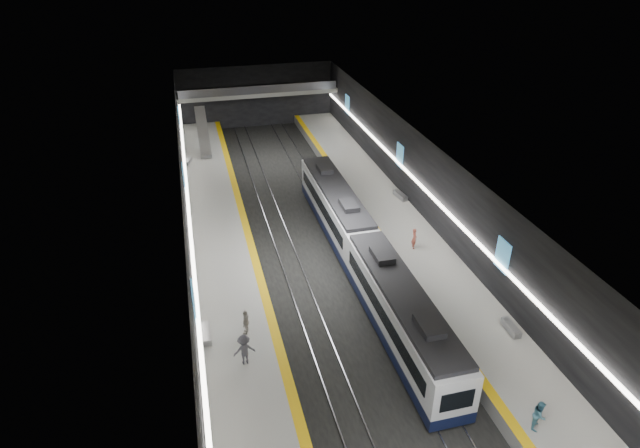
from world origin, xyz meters
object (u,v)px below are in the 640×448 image
object	(u,v)px
escalator	(203,132)
bench_left_near	(206,334)
bench_left_far	(188,161)
bench_right_far	(400,195)
passenger_left_b	(244,350)
bench_right_near	(511,328)
passenger_right_a	(414,239)
passenger_left_a	(246,322)
passenger_right_b	(539,415)
train	(363,251)

from	to	relation	value
escalator	bench_left_near	world-z (taller)	escalator
escalator	bench_left_far	size ratio (longest dim) A/B	4.94
bench_right_far	passenger_left_b	size ratio (longest dim) A/B	0.97
escalator	bench_right_near	world-z (taller)	escalator
bench_right_near	passenger_left_b	size ratio (longest dim) A/B	0.88
bench_left_near	bench_right_far	size ratio (longest dim) A/B	0.99
bench_left_far	bench_right_near	xyz separation A→B (m)	(18.67, -33.00, 0.02)
passenger_right_a	passenger_left_a	distance (m)	15.73
bench_right_far	passenger_right_b	xyz separation A→B (m)	(-3.16, -26.37, 0.63)
bench_left_near	passenger_right_b	world-z (taller)	passenger_right_b
passenger_right_a	passenger_left_a	xyz separation A→B (m)	(-14.16, -6.84, 0.00)
bench_right_near	passenger_right_b	xyz separation A→B (m)	(-2.83, -6.97, 0.65)
bench_left_far	passenger_left_b	xyz separation A→B (m)	(2.06, -31.72, 0.79)
escalator	bench_left_far	distance (m)	4.99
train	passenger_right_a	world-z (taller)	train
bench_left_near	passenger_right_a	bearing A→B (deg)	20.15
train	passenger_left_b	world-z (taller)	train
train	bench_right_far	size ratio (longest dim) A/B	15.64
escalator	passenger_left_a	world-z (taller)	escalator
bench_right_near	bench_right_far	bearing A→B (deg)	91.41
bench_left_far	bench_right_near	bearing A→B (deg)	-42.76
passenger_right_a	passenger_left_b	bearing A→B (deg)	135.50
bench_right_far	passenger_left_b	bearing A→B (deg)	-140.35
bench_left_far	passenger_right_b	distance (m)	43.01
passenger_left_b	passenger_right_a	bearing A→B (deg)	-152.47
bench_left_far	passenger_right_a	distance (m)	27.80
bench_left_far	passenger_left_a	xyz separation A→B (m)	(2.48, -29.10, 0.66)
escalator	train	bearing A→B (deg)	-70.17
passenger_left_a	passenger_left_b	bearing A→B (deg)	14.32
escalator	bench_right_far	bearing A→B (deg)	-46.38
bench_right_near	passenger_right_a	world-z (taller)	passenger_right_a
passenger_right_a	passenger_left_b	world-z (taller)	passenger_left_b
bench_right_near	bench_left_near	bearing A→B (deg)	169.83
bench_left_near	bench_right_near	size ratio (longest dim) A/B	1.09
passenger_left_a	passenger_left_b	size ratio (longest dim) A/B	0.87
passenger_right_a	train	bearing A→B (deg)	117.42
train	bench_left_far	world-z (taller)	train
escalator	bench_right_far	xyz separation A→B (m)	(17.00, -17.84, -1.67)
bench_left_near	passenger_right_b	bearing A→B (deg)	-36.53
train	escalator	world-z (taller)	escalator
bench_left_far	bench_right_far	world-z (taller)	bench_right_far
passenger_left_a	bench_right_far	bearing A→B (deg)	156.72
passenger_right_a	passenger_left_b	size ratio (longest dim) A/B	0.87
train	escalator	bearing A→B (deg)	109.83
escalator	passenger_right_b	xyz separation A→B (m)	(13.84, -44.21, -1.03)
bench_left_far	passenger_right_a	world-z (taller)	passenger_right_a
train	passenger_right_b	distance (m)	16.93
escalator	passenger_right_b	bearing A→B (deg)	-72.62
bench_right_far	escalator	bearing A→B (deg)	126.35
bench_left_near	bench_right_far	distance (m)	24.36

